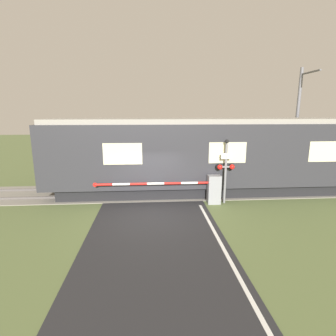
# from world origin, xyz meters

# --- Properties ---
(ground_plane) EXTENTS (80.00, 80.00, 0.00)m
(ground_plane) POSITION_xyz_m (0.00, 0.00, 0.00)
(ground_plane) COLOR #5B6B3D
(track_bed) EXTENTS (36.00, 3.20, 0.13)m
(track_bed) POSITION_xyz_m (0.00, 3.19, 0.02)
(track_bed) COLOR gray
(track_bed) RESTS_ON ground_plane
(train) EXTENTS (17.89, 3.18, 3.94)m
(train) POSITION_xyz_m (3.53, 3.19, 2.02)
(train) COLOR black
(train) RESTS_ON ground_plane
(crossing_barrier) EXTENTS (5.92, 0.44, 1.37)m
(crossing_barrier) POSITION_xyz_m (2.43, 1.27, 0.74)
(crossing_barrier) COLOR gray
(crossing_barrier) RESTS_ON ground_plane
(signal_post) EXTENTS (0.88, 0.26, 3.04)m
(signal_post) POSITION_xyz_m (3.38, 1.29, 1.73)
(signal_post) COLOR gray
(signal_post) RESTS_ON ground_plane
(catenary_pole) EXTENTS (0.20, 1.90, 6.88)m
(catenary_pole) POSITION_xyz_m (9.08, 5.57, 3.59)
(catenary_pole) COLOR slate
(catenary_pole) RESTS_ON ground_plane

